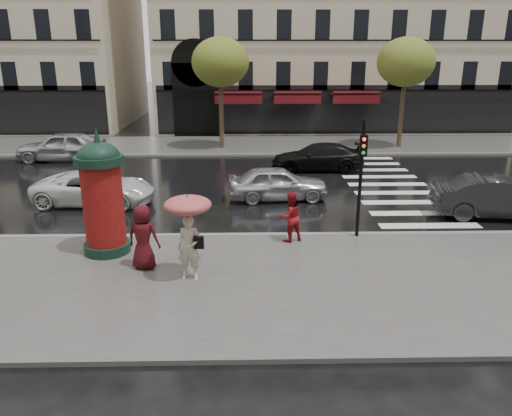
{
  "coord_description": "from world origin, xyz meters",
  "views": [
    {
      "loc": [
        -0.57,
        -12.56,
        6.11
      ],
      "look_at": [
        -0.26,
        1.5,
        1.53
      ],
      "focal_mm": 35.0,
      "sensor_mm": 36.0,
      "label": 1
    }
  ],
  "objects_px": {
    "car_darkgrey": "(499,197)",
    "morris_column": "(102,194)",
    "car_far_silver": "(62,146)",
    "woman_umbrella": "(189,224)",
    "car_black": "(318,157)",
    "woman_red": "(290,217)",
    "traffic_light": "(361,168)",
    "man_burgundy": "(143,237)",
    "car_white": "(94,188)",
    "car_silver": "(278,183)"
  },
  "relations": [
    {
      "from": "man_burgundy",
      "to": "car_black",
      "type": "relative_size",
      "value": 0.39
    },
    {
      "from": "woman_red",
      "to": "car_white",
      "type": "height_order",
      "value": "woman_red"
    },
    {
      "from": "man_burgundy",
      "to": "car_far_silver",
      "type": "xyz_separation_m",
      "value": [
        -7.32,
        14.56,
        -0.24
      ]
    },
    {
      "from": "woman_red",
      "to": "car_darkgrey",
      "type": "distance_m",
      "value": 8.36
    },
    {
      "from": "car_far_silver",
      "to": "car_darkgrey",
      "type": "bearing_deg",
      "value": 62.69
    },
    {
      "from": "car_white",
      "to": "car_black",
      "type": "height_order",
      "value": "car_black"
    },
    {
      "from": "car_darkgrey",
      "to": "woman_red",
      "type": "bearing_deg",
      "value": 115.32
    },
    {
      "from": "car_silver",
      "to": "car_black",
      "type": "xyz_separation_m",
      "value": [
        2.38,
        5.12,
        -0.02
      ]
    },
    {
      "from": "car_white",
      "to": "car_silver",
      "type": "bearing_deg",
      "value": -82.25
    },
    {
      "from": "traffic_light",
      "to": "car_darkgrey",
      "type": "height_order",
      "value": "traffic_light"
    },
    {
      "from": "man_burgundy",
      "to": "traffic_light",
      "type": "xyz_separation_m",
      "value": [
        6.53,
        2.29,
        1.39
      ]
    },
    {
      "from": "car_white",
      "to": "car_far_silver",
      "type": "bearing_deg",
      "value": 31.06
    },
    {
      "from": "woman_red",
      "to": "car_silver",
      "type": "bearing_deg",
      "value": -112.63
    },
    {
      "from": "woman_umbrella",
      "to": "woman_red",
      "type": "distance_m",
      "value": 4.03
    },
    {
      "from": "morris_column",
      "to": "car_far_silver",
      "type": "distance_m",
      "value": 14.67
    },
    {
      "from": "car_darkgrey",
      "to": "car_black",
      "type": "distance_m",
      "value": 9.45
    },
    {
      "from": "man_burgundy",
      "to": "traffic_light",
      "type": "relative_size",
      "value": 0.49
    },
    {
      "from": "car_white",
      "to": "woman_umbrella",
      "type": "bearing_deg",
      "value": -143.2
    },
    {
      "from": "woman_red",
      "to": "car_black",
      "type": "bearing_deg",
      "value": -126.38
    },
    {
      "from": "morris_column",
      "to": "car_black",
      "type": "relative_size",
      "value": 0.81
    },
    {
      "from": "car_darkgrey",
      "to": "morris_column",
      "type": "bearing_deg",
      "value": 111.35
    },
    {
      "from": "morris_column",
      "to": "car_silver",
      "type": "height_order",
      "value": "morris_column"
    },
    {
      "from": "man_burgundy",
      "to": "car_white",
      "type": "height_order",
      "value": "man_burgundy"
    },
    {
      "from": "woman_red",
      "to": "morris_column",
      "type": "distance_m",
      "value": 5.78
    },
    {
      "from": "car_darkgrey",
      "to": "car_far_silver",
      "type": "relative_size",
      "value": 0.98
    },
    {
      "from": "woman_red",
      "to": "morris_column",
      "type": "height_order",
      "value": "morris_column"
    },
    {
      "from": "woman_umbrella",
      "to": "car_black",
      "type": "distance_m",
      "value": 13.83
    },
    {
      "from": "car_black",
      "to": "woman_red",
      "type": "bearing_deg",
      "value": -12.08
    },
    {
      "from": "morris_column",
      "to": "car_silver",
      "type": "xyz_separation_m",
      "value": [
        5.57,
        5.72,
        -1.25
      ]
    },
    {
      "from": "man_burgundy",
      "to": "woman_umbrella",
      "type": "bearing_deg",
      "value": 164.6
    },
    {
      "from": "woman_umbrella",
      "to": "car_far_silver",
      "type": "height_order",
      "value": "woman_umbrella"
    },
    {
      "from": "woman_umbrella",
      "to": "car_black",
      "type": "relative_size",
      "value": 0.51
    },
    {
      "from": "morris_column",
      "to": "traffic_light",
      "type": "bearing_deg",
      "value": 7.85
    },
    {
      "from": "woman_umbrella",
      "to": "morris_column",
      "type": "bearing_deg",
      "value": 144.82
    },
    {
      "from": "woman_umbrella",
      "to": "woman_red",
      "type": "height_order",
      "value": "woman_umbrella"
    },
    {
      "from": "car_silver",
      "to": "car_far_silver",
      "type": "bearing_deg",
      "value": 52.74
    },
    {
      "from": "car_black",
      "to": "car_white",
      "type": "bearing_deg",
      "value": -59.6
    },
    {
      "from": "morris_column",
      "to": "car_far_silver",
      "type": "relative_size",
      "value": 0.8
    },
    {
      "from": "man_burgundy",
      "to": "car_white",
      "type": "xyz_separation_m",
      "value": [
        -3.23,
        6.46,
        -0.39
      ]
    },
    {
      "from": "car_darkgrey",
      "to": "car_white",
      "type": "distance_m",
      "value": 15.6
    },
    {
      "from": "morris_column",
      "to": "car_silver",
      "type": "relative_size",
      "value": 0.93
    },
    {
      "from": "car_darkgrey",
      "to": "car_silver",
      "type": "bearing_deg",
      "value": 80.93
    },
    {
      "from": "traffic_light",
      "to": "car_darkgrey",
      "type": "bearing_deg",
      "value": 20.97
    },
    {
      "from": "woman_red",
      "to": "car_silver",
      "type": "distance_m",
      "value": 4.96
    },
    {
      "from": "morris_column",
      "to": "car_far_silver",
      "type": "height_order",
      "value": "morris_column"
    },
    {
      "from": "woman_red",
      "to": "car_white",
      "type": "distance_m",
      "value": 8.75
    },
    {
      "from": "car_silver",
      "to": "car_darkgrey",
      "type": "height_order",
      "value": "car_darkgrey"
    },
    {
      "from": "woman_umbrella",
      "to": "car_silver",
      "type": "relative_size",
      "value": 0.58
    },
    {
      "from": "car_darkgrey",
      "to": "car_far_silver",
      "type": "bearing_deg",
      "value": 70.54
    },
    {
      "from": "woman_umbrella",
      "to": "car_darkgrey",
      "type": "xyz_separation_m",
      "value": [
        10.88,
        5.21,
        -0.92
      ]
    }
  ]
}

